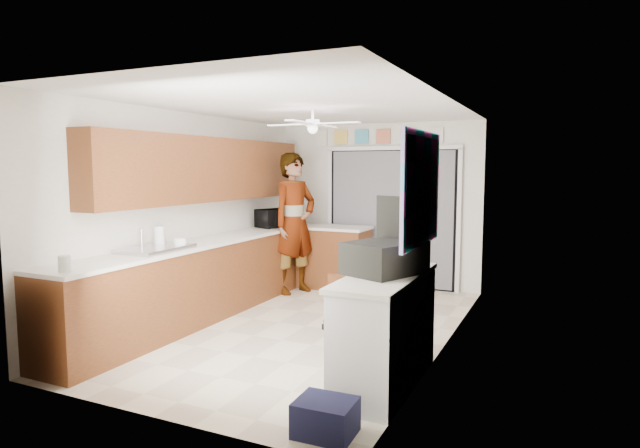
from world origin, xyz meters
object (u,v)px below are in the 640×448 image
(microwave, at_px, (274,218))
(dog, at_px, (353,313))
(paper_towel_roll, at_px, (159,237))
(suitcase, at_px, (385,258))
(man, at_px, (295,223))
(cup, at_px, (180,243))
(cardboard_box, at_px, (326,419))
(navy_crate, at_px, (326,418))

(microwave, distance_m, dog, 2.58)
(paper_towel_roll, height_order, suitcase, suitcase)
(paper_towel_roll, distance_m, man, 2.33)
(cup, relative_size, cardboard_box, 0.40)
(microwave, relative_size, dog, 0.77)
(cup, relative_size, paper_towel_roll, 0.58)
(cup, xyz_separation_m, dog, (1.78, 0.68, -0.74))
(microwave, relative_size, paper_towel_roll, 2.05)
(suitcase, xyz_separation_m, navy_crate, (-0.07, -1.05, -0.95))
(cardboard_box, height_order, navy_crate, navy_crate)
(cardboard_box, bearing_deg, man, 120.42)
(paper_towel_roll, xyz_separation_m, cardboard_box, (2.65, -1.38, -0.95))
(paper_towel_roll, relative_size, dog, 0.38)
(cup, distance_m, cardboard_box, 2.95)
(cardboard_box, bearing_deg, paper_towel_roll, 152.41)
(navy_crate, bearing_deg, microwave, 124.22)
(paper_towel_roll, xyz_separation_m, suitcase, (2.72, -0.34, 0.01))
(man, bearing_deg, dog, -114.08)
(cardboard_box, xyz_separation_m, man, (-2.15, 3.66, 0.91))
(microwave, height_order, dog, microwave)
(suitcase, distance_m, cardboard_box, 1.43)
(cup, bearing_deg, dog, 20.80)
(man, xyz_separation_m, dog, (1.52, -1.54, -0.77))
(dog, bearing_deg, microwave, 157.29)
(suitcase, relative_size, dog, 0.98)
(cup, bearing_deg, suitcase, -9.08)
(paper_towel_roll, bearing_deg, dog, 20.00)
(microwave, distance_m, navy_crate, 4.56)
(cardboard_box, relative_size, navy_crate, 0.88)
(cup, xyz_separation_m, paper_towel_roll, (-0.24, -0.06, 0.07))
(cardboard_box, xyz_separation_m, dog, (-0.63, 2.12, 0.14))
(paper_towel_roll, distance_m, dog, 2.29)
(navy_crate, xyz_separation_m, man, (-2.15, 3.66, 0.90))
(microwave, xyz_separation_m, cup, (0.10, -2.24, -0.08))
(paper_towel_roll, distance_m, navy_crate, 3.13)
(cup, height_order, cardboard_box, cup)
(paper_towel_roll, bearing_deg, navy_crate, -27.59)
(cup, bearing_deg, navy_crate, -30.91)
(dog, bearing_deg, paper_towel_roll, -142.83)
(man, bearing_deg, navy_crate, -128.22)
(paper_towel_roll, xyz_separation_m, dog, (2.02, 0.73, -0.81))
(suitcase, relative_size, cardboard_box, 1.79)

